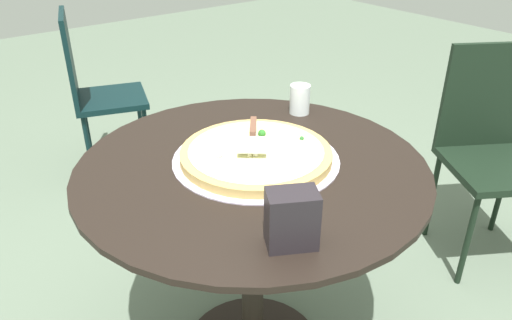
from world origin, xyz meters
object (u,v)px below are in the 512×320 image
Objects in this scene: pizza_server at (253,135)px; napkin_dispenser at (292,219)px; drinking_cup at (300,99)px; patio_chair_near at (492,141)px; patio_chair_far at (94,86)px; patio_table at (252,217)px; pizza_on_tray at (256,154)px.

napkin_dispenser reaches higher than pizza_server.
patio_chair_near reaches higher than drinking_cup.
patio_chair_far reaches higher than patio_chair_near.
drinking_cup is 0.76× the size of napkin_dispenser.
patio_chair_near is 0.99× the size of patio_chair_far.
patio_chair_far is (-1.05, 1.63, 0.00)m from patio_chair_near.
pizza_server is 1.95× the size of drinking_cup.
patio_chair_far is at bearing 86.19° from patio_table.
napkin_dispenser is 1.89m from patio_chair_far.
napkin_dispenser is at bearing -116.51° from pizza_on_tray.
patio_table is at bearing 94.92° from napkin_dispenser.
patio_chair_far reaches higher than patio_table.
pizza_server is 1.48× the size of napkin_dispenser.
napkin_dispenser is at bearing -116.41° from pizza_server.
patio_table is at bearing -93.81° from patio_chair_far.
patio_chair_far is (0.25, 1.85, -0.30)m from napkin_dispenser.
pizza_server is at bearing 64.38° from pizza_on_tray.
pizza_server is at bearing 171.05° from patio_chair_near.
pizza_on_tray reaches higher than patio_table.
napkin_dispenser reaches higher than patio_table.
patio_table is 0.44m from napkin_dispenser.
patio_table is at bearing -151.28° from pizza_on_tray.
pizza_on_tray is at bearing 92.41° from napkin_dispenser.
pizza_on_tray is at bearing 173.28° from patio_chair_near.
pizza_on_tray is 0.52× the size of patio_chair_near.
pizza_server is at bearing 92.51° from napkin_dispenser.
pizza_server reaches higher than pizza_on_tray.
patio_chair_far is at bearing 87.80° from pizza_server.
drinking_cup is (0.32, 0.18, 0.03)m from pizza_on_tray.
pizza_on_tray is 1.52m from patio_chair_far.
patio_chair_near is (1.11, -0.17, -0.29)m from pizza_server.
drinking_cup is at bearing 159.05° from patio_chair_near.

